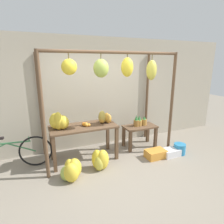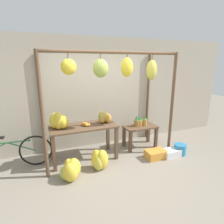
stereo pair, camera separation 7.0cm
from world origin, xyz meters
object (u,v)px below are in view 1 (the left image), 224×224
Objects in this scene: banana_pile_ground_left at (71,170)px; pineapple_cluster at (140,121)px; banana_pile_on_table at (59,121)px; fruit_crate_white at (156,154)px; parked_bicycle at (8,153)px; banana_pile_ground_right at (100,160)px; blue_bucket at (180,149)px; fruit_crate_purple at (171,152)px; orange_pile at (86,124)px; papaya_pile at (104,118)px.

pineapple_cluster is at bearing 21.89° from banana_pile_ground_left.
banana_pile_ground_left is at bearing -82.27° from banana_pile_on_table.
pineapple_cluster reaches higher than fruit_crate_white.
banana_pile_ground_right is at bearing -22.93° from parked_bicycle.
blue_bucket is 3.89m from parked_bicycle.
parked_bicycle is (-3.09, 0.08, -0.34)m from pineapple_cluster.
fruit_crate_purple is at bearing -60.70° from pineapple_cluster.
fruit_crate_purple is at bearing -14.89° from banana_pile_on_table.
fruit_crate_white reaches higher than fruit_crate_purple.
parked_bicycle is (-3.13, 0.78, 0.26)m from fruit_crate_white.
pineapple_cluster is at bearing 6.12° from orange_pile.
parked_bicycle is 5.28× the size of papaya_pile.
fruit_crate_purple is at bearing -179.33° from blue_bucket.
banana_pile_ground_right is 2.03m from blue_bucket.
parked_bicycle is (-1.14, 0.86, 0.17)m from banana_pile_ground_left.
parked_bicycle is 3.63m from fruit_crate_purple.
banana_pile_on_table reaches higher than blue_bucket.
orange_pile is 1.49m from pineapple_cluster.
banana_pile_ground_left is 1.38m from papaya_pile.
fruit_crate_purple is (0.39, -0.06, -0.01)m from fruit_crate_white.
banana_pile_ground_right is 1.53× the size of blue_bucket.
blue_bucket is 0.67× the size of fruit_crate_purple.
fruit_crate_purple is (1.44, -0.67, -0.85)m from papaya_pile.
blue_bucket is at bearing -12.53° from parked_bicycle.
banana_pile_ground_right is (0.62, 0.12, 0.02)m from banana_pile_ground_left.
orange_pile is at bearing -4.69° from banana_pile_on_table.
banana_pile_on_table is at bearing 175.31° from orange_pile.
blue_bucket is 0.85× the size of papaya_pile.
fruit_crate_purple is at bearing -24.95° from papaya_pile.
pineapple_cluster is at bearing 3.13° from banana_pile_on_table.
banana_pile_on_table is at bearing -176.87° from pineapple_cluster.
pineapple_cluster is 1.18m from blue_bucket.
orange_pile reaches higher than fruit_crate_white.
orange_pile is at bearing 160.12° from fruit_crate_white.
orange_pile is 0.10× the size of parked_bicycle.
fruit_crate_purple is (2.47, -0.66, -0.89)m from banana_pile_on_table.
banana_pile_ground_left is at bearing -158.11° from pineapple_cluster.
banana_pile_on_table is at bearing 141.99° from banana_pile_ground_right.
orange_pile is at bearing -8.24° from parked_bicycle.
orange_pile is 0.84m from banana_pile_ground_right.
parked_bicycle is at bearing 167.47° from blue_bucket.
pineapple_cluster is 1.07m from fruit_crate_purple.
pineapple_cluster is 0.21× the size of parked_bicycle.
parked_bicycle is at bearing 169.86° from banana_pile_on_table.
banana_pile_on_table reaches higher than orange_pile.
banana_pile_ground_left is at bearing -143.95° from papaya_pile.
pineapple_cluster is 1.04m from papaya_pile.
banana_pile_on_table reaches higher than papaya_pile.
banana_pile_ground_right is at bearing 177.22° from blue_bucket.
papaya_pile reaches higher than pineapple_cluster.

